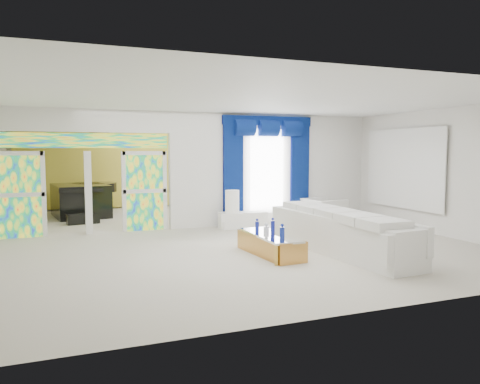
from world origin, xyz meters
name	(u,v)px	position (x,y,z in m)	size (l,w,h in m)	color
floor	(211,233)	(0.00, 0.00, 0.00)	(12.00, 12.00, 0.00)	#B7AF9E
dividing_wall	(274,169)	(2.15, 1.00, 1.50)	(5.70, 0.18, 3.00)	white
dividing_header	(83,120)	(-2.85, 1.00, 2.73)	(4.30, 0.18, 0.55)	white
stained_panel_left	(20,195)	(-4.28, 1.00, 1.00)	(0.95, 0.04, 2.00)	#994C3F
stained_panel_right	(145,191)	(-1.42, 1.00, 1.00)	(0.95, 0.04, 2.00)	#994C3F
stained_transom	(83,141)	(-2.85, 1.00, 2.25)	(4.00, 0.05, 0.35)	#994C3F
window_pane	(267,171)	(1.90, 0.90, 1.45)	(1.00, 0.02, 2.30)	white
blue_drape_left	(233,174)	(0.90, 0.87, 1.40)	(0.55, 0.10, 2.80)	#030742
blue_drape_right	(300,172)	(2.90, 0.87, 1.40)	(0.55, 0.10, 2.80)	#030742
blue_pelmet	(268,121)	(1.90, 0.87, 2.82)	(2.60, 0.12, 0.25)	#030742
wall_mirror	(404,168)	(4.94, -1.00, 1.55)	(0.04, 2.70, 1.90)	white
gold_curtains	(161,165)	(0.00, 5.90, 1.50)	(9.70, 0.12, 2.90)	gold
white_sofa	(339,234)	(1.71, -2.97, 0.37)	(0.82, 3.84, 0.73)	white
coffee_table	(270,245)	(0.36, -2.67, 0.19)	(0.58, 1.73, 0.39)	#BE843B
console_table	(243,220)	(1.01, 0.43, 0.21)	(1.26, 0.40, 0.42)	white
table_lamp	(232,201)	(0.71, 0.43, 0.71)	(0.36, 0.36, 0.58)	white
armchair	(323,211)	(3.40, 0.41, 0.34)	(1.06, 0.93, 0.69)	white
grand_piano	(80,200)	(-2.85, 4.27, 0.49)	(1.48, 1.94, 0.98)	black
piano_bench	(83,219)	(-2.85, 2.67, 0.14)	(0.85, 0.33, 0.28)	black
tv_console	(10,212)	(-4.66, 2.72, 0.40)	(0.55, 0.50, 0.80)	tan
chandelier	(99,129)	(-2.30, 3.40, 2.65)	(0.60, 0.60, 0.60)	gold
decanters	(271,230)	(0.36, -2.69, 0.50)	(0.20, 1.12, 0.29)	navy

